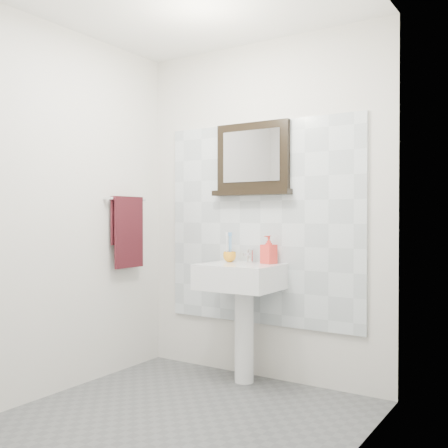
# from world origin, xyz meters

# --- Properties ---
(floor) EXTENTS (2.00, 2.20, 0.01)m
(floor) POSITION_xyz_m (0.00, 0.00, 0.00)
(floor) COLOR #535558
(floor) RESTS_ON ground
(back_wall) EXTENTS (2.00, 0.01, 2.50)m
(back_wall) POSITION_xyz_m (0.00, 1.10, 1.25)
(back_wall) COLOR silver
(back_wall) RESTS_ON ground
(left_wall) EXTENTS (0.01, 2.20, 2.50)m
(left_wall) POSITION_xyz_m (-1.00, 0.00, 1.25)
(left_wall) COLOR silver
(left_wall) RESTS_ON ground
(right_wall) EXTENTS (0.01, 2.20, 2.50)m
(right_wall) POSITION_xyz_m (1.00, 0.00, 1.25)
(right_wall) COLOR silver
(right_wall) RESTS_ON ground
(splashback) EXTENTS (1.60, 0.02, 1.50)m
(splashback) POSITION_xyz_m (0.00, 1.09, 1.15)
(splashback) COLOR silver
(splashback) RESTS_ON back_wall
(pedestal_sink) EXTENTS (0.55, 0.44, 0.96)m
(pedestal_sink) POSITION_xyz_m (-0.05, 0.87, 0.68)
(pedestal_sink) COLOR white
(pedestal_sink) RESTS_ON ground
(toothbrush_cup) EXTENTS (0.11, 0.11, 0.08)m
(toothbrush_cup) POSITION_xyz_m (-0.21, 0.98, 0.90)
(toothbrush_cup) COLOR orange
(toothbrush_cup) RESTS_ON pedestal_sink
(toothbrushes) EXTENTS (0.05, 0.04, 0.21)m
(toothbrushes) POSITION_xyz_m (-0.21, 0.98, 0.98)
(toothbrushes) COLOR white
(toothbrushes) RESTS_ON toothbrush_cup
(soap_dispenser) EXTENTS (0.11, 0.11, 0.20)m
(soap_dispenser) POSITION_xyz_m (0.11, 1.00, 0.96)
(soap_dispenser) COLOR red
(soap_dispenser) RESTS_ON pedestal_sink
(framed_mirror) EXTENTS (0.64, 0.11, 0.54)m
(framed_mirror) POSITION_xyz_m (-0.05, 1.06, 1.61)
(framed_mirror) COLOR black
(framed_mirror) RESTS_ON back_wall
(towel_bar) EXTENTS (0.07, 0.40, 0.03)m
(towel_bar) POSITION_xyz_m (-0.95, 0.66, 1.33)
(towel_bar) COLOR silver
(towel_bar) RESTS_ON left_wall
(hand_towel) EXTENTS (0.06, 0.30, 0.55)m
(hand_towel) POSITION_xyz_m (-0.94, 0.66, 1.12)
(hand_towel) COLOR #360F14
(hand_towel) RESTS_ON towel_bar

